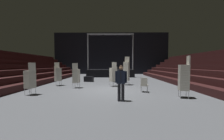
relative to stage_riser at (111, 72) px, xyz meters
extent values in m
cube|color=#515459|center=(0.00, -9.61, -0.71)|extent=(22.00, 30.00, 0.10)
cube|color=black|center=(0.00, 5.39, 3.34)|extent=(22.00, 0.30, 8.00)
cube|color=black|center=(-6.12, -8.61, -0.44)|extent=(0.75, 24.00, 0.45)
cube|color=black|center=(-6.88, -8.61, 0.01)|extent=(0.75, 24.00, 0.45)
cube|color=black|center=(-7.62, -8.61, 0.46)|extent=(0.75, 24.00, 0.45)
cube|color=black|center=(-8.38, -8.61, 0.91)|extent=(0.75, 24.00, 0.45)
cube|color=black|center=(6.12, -8.61, -0.44)|extent=(0.75, 24.00, 0.45)
cube|color=black|center=(6.88, -8.61, 0.01)|extent=(0.75, 24.00, 0.45)
cube|color=black|center=(7.62, -8.61, 0.46)|extent=(0.75, 24.00, 0.45)
cube|color=black|center=(8.38, -8.61, 0.91)|extent=(0.75, 24.00, 0.45)
cube|color=black|center=(0.00, 0.03, -0.12)|extent=(6.84, 2.53, 1.08)
cylinder|color=#9EA0A8|center=(-3.17, -0.99, 2.91)|extent=(0.16, 0.16, 4.99)
cylinder|color=#9EA0A8|center=(3.17, -0.99, 2.91)|extent=(0.16, 0.16, 4.99)
cube|color=#9EA0A8|center=(0.00, -0.99, 5.41)|extent=(6.54, 0.20, 0.20)
cylinder|color=black|center=(-2.92, -0.99, 5.19)|extent=(0.18, 0.18, 0.22)
cylinder|color=black|center=(-0.97, -0.99, 5.19)|extent=(0.18, 0.18, 0.22)
cylinder|color=black|center=(0.97, -0.99, 5.19)|extent=(0.18, 0.18, 0.22)
cylinder|color=black|center=(2.92, -0.99, 5.19)|extent=(0.18, 0.18, 0.22)
cylinder|color=black|center=(0.84, -12.17, -0.23)|extent=(0.15, 0.15, 0.86)
cylinder|color=black|center=(0.67, -12.13, -0.23)|extent=(0.15, 0.15, 0.86)
cube|color=silver|center=(0.74, -12.21, 0.50)|extent=(0.19, 0.13, 0.61)
cube|color=black|center=(0.75, -12.15, 0.50)|extent=(0.43, 0.30, 0.61)
cube|color=black|center=(0.73, -12.26, 0.57)|extent=(0.06, 0.02, 0.39)
cylinder|color=black|center=(0.99, -12.19, 0.51)|extent=(0.11, 0.11, 0.56)
cylinder|color=black|center=(0.52, -12.11, 0.51)|extent=(0.11, 0.11, 0.56)
sphere|color=#936B4C|center=(0.75, -12.15, 0.94)|extent=(0.20, 0.20, 0.20)
sphere|color=black|center=(0.75, -12.15, 0.99)|extent=(0.16, 0.16, 0.16)
cylinder|color=#B2B5BA|center=(-4.69, -11.11, -0.46)|extent=(0.02, 0.02, 0.40)
cylinder|color=#B2B5BA|center=(-4.57, -10.75, -0.46)|extent=(0.02, 0.02, 0.40)
cylinder|color=#B2B5BA|center=(-4.32, -11.23, -0.46)|extent=(0.02, 0.02, 0.40)
cylinder|color=#B2B5BA|center=(-4.21, -10.87, -0.46)|extent=(0.02, 0.02, 0.40)
cube|color=#B7B2A3|center=(-4.45, -10.99, -0.22)|extent=(0.56, 0.56, 0.08)
cube|color=#B7B2A3|center=(-4.45, -10.99, -0.14)|extent=(0.56, 0.56, 0.08)
cube|color=#B7B2A3|center=(-4.45, -10.99, -0.05)|extent=(0.56, 0.56, 0.08)
cube|color=#B7B2A3|center=(-4.45, -10.99, 0.03)|extent=(0.56, 0.56, 0.08)
cube|color=#B7B2A3|center=(-4.45, -10.99, 0.12)|extent=(0.56, 0.56, 0.08)
cube|color=#B7B2A3|center=(-4.45, -10.99, 0.20)|extent=(0.56, 0.56, 0.08)
cube|color=#B7B2A3|center=(-4.45, -10.99, 0.29)|extent=(0.56, 0.56, 0.08)
cube|color=#B7B2A3|center=(-4.45, -10.99, 0.37)|extent=(0.56, 0.56, 0.08)
cube|color=#B7B2A3|center=(-4.45, -10.99, 0.46)|extent=(0.56, 0.56, 0.08)
cube|color=#B7B2A3|center=(-4.45, -10.99, 0.54)|extent=(0.56, 0.56, 0.08)
cube|color=#B7B2A3|center=(-4.45, -10.99, 0.63)|extent=(0.56, 0.56, 0.08)
cube|color=#B7B2A3|center=(-4.45, -10.99, 0.71)|extent=(0.56, 0.56, 0.08)
cube|color=#B7B2A3|center=(-4.26, -11.05, 0.99)|extent=(0.17, 0.40, 0.46)
cylinder|color=#B2B5BA|center=(0.69, -5.42, -0.46)|extent=(0.02, 0.02, 0.40)
cylinder|color=#B2B5BA|center=(0.76, -5.79, -0.46)|extent=(0.02, 0.02, 0.40)
cylinder|color=#B2B5BA|center=(0.32, -5.49, -0.46)|extent=(0.02, 0.02, 0.40)
cylinder|color=#B2B5BA|center=(0.39, -5.87, -0.46)|extent=(0.02, 0.02, 0.40)
cube|color=#B7B2A3|center=(0.54, -5.64, -0.22)|extent=(0.52, 0.52, 0.08)
cube|color=#B7B2A3|center=(0.54, -5.64, -0.14)|extent=(0.52, 0.52, 0.08)
cube|color=#B7B2A3|center=(0.54, -5.64, -0.05)|extent=(0.52, 0.52, 0.08)
cube|color=#B7B2A3|center=(0.54, -5.64, 0.03)|extent=(0.52, 0.52, 0.08)
cube|color=#B7B2A3|center=(0.54, -5.64, 0.12)|extent=(0.52, 0.52, 0.08)
cube|color=#B7B2A3|center=(0.54, -5.64, 0.20)|extent=(0.52, 0.52, 0.08)
cube|color=#B7B2A3|center=(0.54, -5.64, 0.29)|extent=(0.52, 0.52, 0.08)
cube|color=#B7B2A3|center=(0.54, -5.64, 0.37)|extent=(0.52, 0.52, 0.08)
cube|color=#B7B2A3|center=(0.54, -5.64, 0.46)|extent=(0.52, 0.52, 0.08)
cube|color=#B7B2A3|center=(0.54, -5.64, 0.54)|extent=(0.52, 0.52, 0.08)
cube|color=#B7B2A3|center=(0.54, -5.64, 0.63)|extent=(0.52, 0.52, 0.08)
cube|color=#B7B2A3|center=(0.54, -5.64, 0.71)|extent=(0.52, 0.52, 0.08)
cube|color=#B7B2A3|center=(0.54, -5.64, 0.80)|extent=(0.52, 0.52, 0.08)
cube|color=#B7B2A3|center=(0.54, -5.64, 0.88)|extent=(0.52, 0.52, 0.08)
cube|color=#B7B2A3|center=(0.35, -5.68, 1.16)|extent=(0.13, 0.41, 0.46)
cylinder|color=#B2B5BA|center=(-4.01, -7.84, -0.46)|extent=(0.02, 0.02, 0.40)
cylinder|color=#B2B5BA|center=(-4.27, -8.12, -0.46)|extent=(0.02, 0.02, 0.40)
cylinder|color=#B2B5BA|center=(-4.29, -7.58, -0.46)|extent=(0.02, 0.02, 0.40)
cylinder|color=#B2B5BA|center=(-4.55, -7.85, -0.46)|extent=(0.02, 0.02, 0.40)
cube|color=#B7B2A3|center=(-4.28, -7.85, -0.22)|extent=(0.62, 0.62, 0.08)
cube|color=#B7B2A3|center=(-4.28, -7.85, -0.14)|extent=(0.62, 0.62, 0.08)
cube|color=#B7B2A3|center=(-4.28, -7.85, -0.05)|extent=(0.62, 0.62, 0.08)
cube|color=#B7B2A3|center=(-4.28, -7.85, 0.03)|extent=(0.62, 0.62, 0.08)
cube|color=#B7B2A3|center=(-4.28, -7.85, 0.12)|extent=(0.62, 0.62, 0.08)
cube|color=#B7B2A3|center=(-4.28, -7.85, 0.20)|extent=(0.62, 0.62, 0.08)
cube|color=#B7B2A3|center=(-4.28, -7.85, 0.29)|extent=(0.62, 0.62, 0.08)
cube|color=#B7B2A3|center=(-4.28, -7.85, 0.37)|extent=(0.62, 0.62, 0.08)
cube|color=#B7B2A3|center=(-4.28, -7.85, 0.46)|extent=(0.62, 0.62, 0.08)
cube|color=#B7B2A3|center=(-4.28, -7.85, 0.54)|extent=(0.62, 0.62, 0.08)
cube|color=#B7B2A3|center=(-4.28, -7.85, 0.63)|extent=(0.62, 0.62, 0.08)
cube|color=#B7B2A3|center=(-4.28, -7.85, 0.71)|extent=(0.62, 0.62, 0.08)
cube|color=#B7B2A3|center=(-4.28, -7.85, 0.80)|extent=(0.62, 0.62, 0.08)
cube|color=#B7B2A3|center=(-4.42, -7.71, 1.07)|extent=(0.31, 0.33, 0.46)
cylinder|color=#B2B5BA|center=(-2.59, -8.63, -0.46)|extent=(0.02, 0.02, 0.40)
cylinder|color=#B2B5BA|center=(-2.21, -8.68, -0.46)|extent=(0.02, 0.02, 0.40)
cylinder|color=#B2B5BA|center=(-2.63, -9.01, -0.46)|extent=(0.02, 0.02, 0.40)
cylinder|color=#B2B5BA|center=(-2.25, -9.06, -0.46)|extent=(0.02, 0.02, 0.40)
cube|color=#B7B2A3|center=(-2.42, -8.85, -0.22)|extent=(0.49, 0.49, 0.08)
cube|color=#B7B2A3|center=(-2.42, -8.85, -0.14)|extent=(0.49, 0.49, 0.08)
cube|color=#B7B2A3|center=(-2.42, -8.85, -0.05)|extent=(0.49, 0.49, 0.08)
cube|color=#B7B2A3|center=(-2.42, -8.85, 0.03)|extent=(0.49, 0.49, 0.08)
cube|color=#B7B2A3|center=(-2.42, -8.85, 0.12)|extent=(0.49, 0.49, 0.08)
cube|color=#B7B2A3|center=(-2.42, -8.85, 0.20)|extent=(0.49, 0.49, 0.08)
cube|color=#B7B2A3|center=(-2.42, -8.85, 0.29)|extent=(0.49, 0.49, 0.08)
cube|color=#B7B2A3|center=(-2.42, -8.85, 0.37)|extent=(0.49, 0.49, 0.08)
cube|color=#B7B2A3|center=(-2.42, -8.85, 0.46)|extent=(0.49, 0.49, 0.08)
cube|color=#B7B2A3|center=(-2.42, -8.85, 0.54)|extent=(0.49, 0.49, 0.08)
cube|color=#B7B2A3|center=(-2.42, -8.85, 0.63)|extent=(0.49, 0.49, 0.08)
cube|color=#B7B2A3|center=(-2.42, -8.85, 0.71)|extent=(0.49, 0.49, 0.08)
cube|color=#B7B2A3|center=(-2.44, -9.04, 0.99)|extent=(0.41, 0.10, 0.46)
cylinder|color=#B2B5BA|center=(3.86, -11.69, -0.46)|extent=(0.02, 0.02, 0.40)
cylinder|color=#B2B5BA|center=(3.95, -11.32, -0.46)|extent=(0.02, 0.02, 0.40)
cylinder|color=#B2B5BA|center=(4.23, -11.78, -0.46)|extent=(0.02, 0.02, 0.40)
cylinder|color=#B2B5BA|center=(4.32, -11.41, -0.46)|extent=(0.02, 0.02, 0.40)
cube|color=#B7B2A3|center=(4.09, -11.55, -0.22)|extent=(0.54, 0.54, 0.08)
cube|color=#B7B2A3|center=(4.09, -11.55, -0.14)|extent=(0.54, 0.54, 0.08)
cube|color=#B7B2A3|center=(4.09, -11.55, -0.05)|extent=(0.54, 0.54, 0.08)
cube|color=#B7B2A3|center=(4.09, -11.55, 0.03)|extent=(0.54, 0.54, 0.08)
cube|color=#B7B2A3|center=(4.09, -11.55, 0.12)|extent=(0.54, 0.54, 0.08)
cube|color=#B7B2A3|center=(4.09, -11.55, 0.20)|extent=(0.54, 0.54, 0.08)
cube|color=#B7B2A3|center=(4.09, -11.55, 0.29)|extent=(0.54, 0.54, 0.08)
cube|color=#B7B2A3|center=(4.09, -11.55, 0.37)|extent=(0.54, 0.54, 0.08)
cube|color=#B7B2A3|center=(4.09, -11.55, 0.46)|extent=(0.54, 0.54, 0.08)
cube|color=#B7B2A3|center=(4.09, -11.55, 0.54)|extent=(0.54, 0.54, 0.08)
cube|color=#B7B2A3|center=(4.09, -11.55, 0.63)|extent=(0.54, 0.54, 0.08)
cube|color=#B7B2A3|center=(4.09, -11.55, 0.71)|extent=(0.54, 0.54, 0.08)
cube|color=#B7B2A3|center=(4.09, -11.55, 0.80)|extent=(0.54, 0.54, 0.08)
cube|color=#B7B2A3|center=(4.09, -11.55, 0.88)|extent=(0.54, 0.54, 0.08)
cube|color=#B7B2A3|center=(4.09, -11.55, 0.97)|extent=(0.54, 0.54, 0.08)
cube|color=#B7B2A3|center=(4.09, -11.55, 1.05)|extent=(0.54, 0.54, 0.08)
cube|color=#B7B2A3|center=(4.28, -11.60, 1.33)|extent=(0.15, 0.40, 0.46)
cylinder|color=#B2B5BA|center=(1.64, -7.73, -0.46)|extent=(0.02, 0.02, 0.40)
cylinder|color=#B2B5BA|center=(1.29, -7.57, -0.46)|extent=(0.02, 0.02, 0.40)
cylinder|color=#B2B5BA|center=(1.79, -7.38, -0.46)|extent=(0.02, 0.02, 0.40)
cylinder|color=#B2B5BA|center=(1.44, -7.23, -0.46)|extent=(0.02, 0.02, 0.40)
cube|color=#B7B2A3|center=(1.54, -7.48, -0.22)|extent=(0.58, 0.58, 0.08)
cube|color=#B7B2A3|center=(1.54, -7.48, -0.14)|extent=(0.58, 0.58, 0.08)
cube|color=#B7B2A3|center=(1.54, -7.48, -0.05)|extent=(0.58, 0.58, 0.08)
cube|color=#B7B2A3|center=(1.54, -7.48, 0.03)|extent=(0.58, 0.58, 0.08)
cube|color=#B7B2A3|center=(1.54, -7.48, 0.12)|extent=(0.58, 0.58, 0.08)
cube|color=#B7B2A3|center=(1.54, -7.48, 0.20)|extent=(0.58, 0.58, 0.08)
cube|color=#B7B2A3|center=(1.54, -7.48, 0.29)|extent=(0.58, 0.58, 0.08)
cube|color=#B7B2A3|center=(1.54, -7.48, 0.37)|extent=(0.58, 0.58, 0.08)
cube|color=#B7B2A3|center=(1.54, -7.48, 0.46)|extent=(0.58, 0.58, 0.08)
cube|color=#B7B2A3|center=(1.54, -7.48, 0.54)|extent=(0.58, 0.58, 0.08)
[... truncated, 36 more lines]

